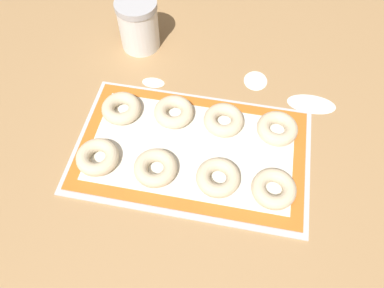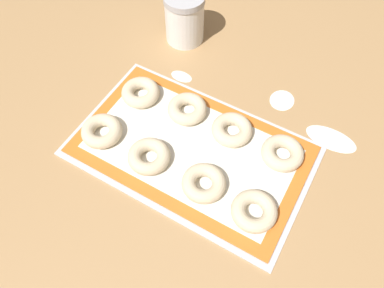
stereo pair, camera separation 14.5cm
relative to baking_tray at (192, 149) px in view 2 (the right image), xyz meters
The scene contains 15 objects.
ground_plane 0.02m from the baking_tray, ahead, with size 2.80×2.80×0.00m, color #A87F51.
baking_tray is the anchor object (origin of this frame).
baking_mat 0.01m from the baking_tray, behind, with size 0.49×0.29×0.00m.
bagel_front_far_left 0.20m from the baking_tray, 159.82° to the right, with size 0.09×0.09×0.03m.
bagel_front_mid_left 0.10m from the baking_tray, 131.31° to the right, with size 0.09×0.09×0.03m.
bagel_front_mid_right 0.10m from the baking_tray, 45.87° to the right, with size 0.09×0.09×0.03m.
bagel_front_far_right 0.20m from the baking_tray, 22.21° to the right, with size 0.09×0.09×0.03m.
bagel_back_far_left 0.19m from the baking_tray, 159.82° to the left, with size 0.09×0.09×0.03m.
bagel_back_mid_left 0.10m from the baking_tray, 126.28° to the left, with size 0.09×0.09×0.03m.
bagel_back_mid_right 0.10m from the baking_tray, 52.87° to the left, with size 0.09×0.09×0.03m.
bagel_back_far_right 0.20m from the baking_tray, 23.07° to the left, with size 0.09×0.09×0.03m.
flour_canister 0.37m from the baking_tray, 122.90° to the left, with size 0.11×0.11×0.13m.
flour_patch_near 0.32m from the baking_tray, 35.34° to the left, with size 0.12×0.06×0.00m.
flour_patch_far 0.22m from the baking_tray, 126.74° to the left, with size 0.06×0.03×0.00m.
flour_patch_side 0.26m from the baking_tray, 63.07° to the left, with size 0.06×0.07×0.00m.
Camera 2 is at (0.20, -0.38, 0.71)m, focal length 35.00 mm.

